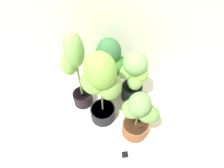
{
  "coord_description": "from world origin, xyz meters",
  "views": [
    {
      "loc": [
        0.07,
        -1.02,
        1.93
      ],
      "look_at": [
        0.07,
        0.27,
        0.42
      ],
      "focal_mm": 30.21,
      "sensor_mm": 36.0,
      "label": 1
    }
  ],
  "objects_px": {
    "potted_plant_back_left": "(76,70)",
    "potted_plant_center": "(101,85)",
    "potted_plant_front_right": "(138,116)",
    "potted_plant_back_center": "(110,65)",
    "potted_plant_back_right": "(133,75)",
    "hygrometer_box": "(125,155)"
  },
  "relations": [
    {
      "from": "potted_plant_back_center",
      "to": "hygrometer_box",
      "type": "bearing_deg",
      "value": -79.49
    },
    {
      "from": "potted_plant_center",
      "to": "potted_plant_back_center",
      "type": "bearing_deg",
      "value": 78.22
    },
    {
      "from": "potted_plant_back_left",
      "to": "potted_plant_front_right",
      "type": "height_order",
      "value": "potted_plant_back_left"
    },
    {
      "from": "potted_plant_back_left",
      "to": "potted_plant_center",
      "type": "bearing_deg",
      "value": -38.69
    },
    {
      "from": "potted_plant_back_right",
      "to": "potted_plant_center",
      "type": "distance_m",
      "value": 0.47
    },
    {
      "from": "potted_plant_back_center",
      "to": "potted_plant_front_right",
      "type": "height_order",
      "value": "potted_plant_back_center"
    },
    {
      "from": "potted_plant_center",
      "to": "hygrometer_box",
      "type": "bearing_deg",
      "value": -63.42
    },
    {
      "from": "potted_plant_back_left",
      "to": "potted_plant_back_right",
      "type": "distance_m",
      "value": 0.63
    },
    {
      "from": "potted_plant_back_center",
      "to": "potted_plant_front_right",
      "type": "xyz_separation_m",
      "value": [
        0.28,
        -0.56,
        -0.15
      ]
    },
    {
      "from": "potted_plant_back_left",
      "to": "hygrometer_box",
      "type": "bearing_deg",
      "value": -53.5
    },
    {
      "from": "potted_plant_center",
      "to": "potted_plant_back_left",
      "type": "bearing_deg",
      "value": 141.31
    },
    {
      "from": "potted_plant_back_right",
      "to": "hygrometer_box",
      "type": "distance_m",
      "value": 0.85
    },
    {
      "from": "potted_plant_back_center",
      "to": "potted_plant_front_right",
      "type": "distance_m",
      "value": 0.64
    },
    {
      "from": "potted_plant_center",
      "to": "hygrometer_box",
      "type": "relative_size",
      "value": 10.8
    },
    {
      "from": "potted_plant_back_center",
      "to": "potted_plant_back_right",
      "type": "relative_size",
      "value": 1.17
    },
    {
      "from": "potted_plant_back_right",
      "to": "potted_plant_back_center",
      "type": "bearing_deg",
      "value": 162.23
    },
    {
      "from": "potted_plant_center",
      "to": "potted_plant_front_right",
      "type": "distance_m",
      "value": 0.47
    },
    {
      "from": "potted_plant_back_right",
      "to": "potted_plant_front_right",
      "type": "height_order",
      "value": "potted_plant_back_right"
    },
    {
      "from": "potted_plant_back_left",
      "to": "potted_plant_front_right",
      "type": "bearing_deg",
      "value": -33.32
    },
    {
      "from": "potted_plant_back_right",
      "to": "potted_plant_front_right",
      "type": "distance_m",
      "value": 0.48
    },
    {
      "from": "potted_plant_back_center",
      "to": "potted_plant_back_left",
      "type": "relative_size",
      "value": 0.8
    },
    {
      "from": "potted_plant_center",
      "to": "hygrometer_box",
      "type": "distance_m",
      "value": 0.76
    }
  ]
}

